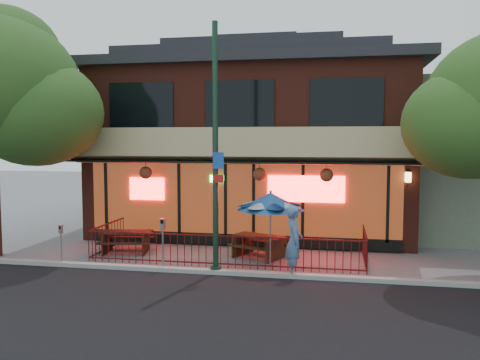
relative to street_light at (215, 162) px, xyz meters
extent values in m
plane|color=gray|center=(0.00, 0.40, -3.15)|extent=(80.00, 80.00, 0.00)
cube|color=black|center=(0.00, -5.60, -3.15)|extent=(80.00, 11.00, 0.00)
cube|color=#999993|center=(0.00, -0.10, -3.09)|extent=(80.00, 0.25, 0.12)
cube|color=maroon|center=(0.00, 7.60, 0.10)|extent=(12.00, 8.00, 6.50)
cube|color=#59230F|center=(0.00, 3.58, -1.50)|extent=(11.00, 0.06, 2.60)
cube|color=#FF0C0C|center=(2.30, 3.50, -1.05)|extent=(2.60, 0.04, 0.90)
cube|color=#FF0C0C|center=(-3.40, 3.50, -1.15)|extent=(1.30, 0.04, 0.80)
cube|color=tan|center=(0.00, 3.10, 0.40)|extent=(12.20, 1.33, 1.26)
cube|color=black|center=(-3.60, 3.58, 1.85)|extent=(2.40, 0.06, 1.60)
cube|color=black|center=(0.00, 3.58, 1.85)|extent=(2.40, 0.06, 1.60)
cube|color=black|center=(3.60, 3.58, 1.85)|extent=(2.40, 0.06, 1.60)
cube|color=black|center=(0.00, 3.55, -2.90)|extent=(11.00, 0.12, 0.40)
cube|color=#FFC672|center=(5.60, 3.42, -0.60)|extent=(0.18, 0.18, 0.32)
cube|color=#501111|center=(0.00, 0.60, -2.20)|extent=(8.40, 0.04, 0.04)
cube|color=#501111|center=(0.00, 0.60, -3.03)|extent=(8.40, 0.04, 0.04)
cube|color=#501111|center=(-4.20, 1.90, -2.20)|extent=(0.04, 2.60, 0.04)
cube|color=#501111|center=(4.20, 1.90, -2.20)|extent=(0.04, 2.60, 0.04)
cylinder|color=#501111|center=(0.00, 0.60, -2.65)|extent=(0.02, 0.02, 1.00)
cylinder|color=#163222|center=(0.00, 0.00, 0.35)|extent=(0.16, 0.16, 7.00)
cylinder|color=#163222|center=(0.00, 0.00, -3.05)|extent=(0.32, 0.32, 0.20)
cube|color=#194CB2|center=(0.12, -0.15, 0.05)|extent=(0.30, 0.02, 0.45)
cube|color=red|center=(0.12, -0.15, -0.45)|extent=(0.30, 0.02, 0.22)
ellipsoid|color=#2A531B|center=(-7.30, 1.10, 3.41)|extent=(3.64, 3.64, 2.98)
cube|color=black|center=(-4.20, 1.85, -2.80)|extent=(0.29, 1.21, 0.69)
cube|color=black|center=(-2.91, 2.10, -2.80)|extent=(0.29, 1.21, 0.69)
cube|color=black|center=(-3.55, 1.97, -2.46)|extent=(1.79, 1.01, 0.06)
cube|color=black|center=(-3.46, 1.46, -2.74)|extent=(1.71, 0.58, 0.05)
cube|color=black|center=(-3.65, 2.48, -2.74)|extent=(1.71, 0.58, 0.05)
cube|color=#352412|center=(0.34, 2.37, -2.81)|extent=(0.53, 1.12, 0.68)
cube|color=#352412|center=(1.52, 1.85, -2.81)|extent=(0.53, 1.12, 0.68)
cube|color=#352412|center=(0.93, 2.11, -2.46)|extent=(1.80, 1.30, 0.06)
cube|color=#352412|center=(0.73, 1.64, -2.74)|extent=(1.63, 0.90, 0.05)
cube|color=#352412|center=(1.13, 2.58, -2.74)|extent=(1.63, 0.90, 0.05)
cylinder|color=gray|center=(1.41, 1.11, -2.10)|extent=(0.05, 0.05, 2.09)
cone|color=navy|center=(1.41, 1.11, -1.20)|extent=(2.00, 1.99, 0.52)
sphere|color=gray|center=(1.41, 1.11, -0.92)|extent=(0.10, 0.09, 0.09)
imported|color=#4E719D|center=(2.20, 0.05, -2.16)|extent=(0.60, 0.80, 1.97)
cylinder|color=gray|center=(-1.57, 0.00, -2.54)|extent=(0.06, 0.06, 1.23)
cube|color=gray|center=(-1.57, 0.00, -1.79)|extent=(0.15, 0.13, 0.31)
cube|color=black|center=(-1.57, -0.05, -1.72)|extent=(0.09, 0.02, 0.11)
cylinder|color=#95969D|center=(-4.73, -0.08, -2.65)|extent=(0.05, 0.05, 1.00)
cube|color=#95969D|center=(-4.73, -0.08, -2.04)|extent=(0.13, 0.12, 0.25)
cube|color=black|center=(-4.73, -0.12, -1.98)|extent=(0.07, 0.03, 0.09)
camera|label=1|loc=(3.35, -13.73, 0.65)|focal=38.00mm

